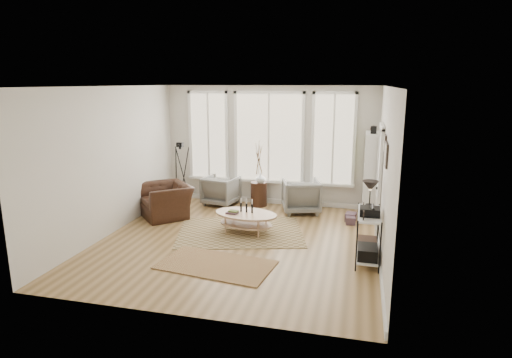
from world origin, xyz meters
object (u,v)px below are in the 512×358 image
(low_shelf, at_px, (368,231))
(armchair_left, at_px, (221,190))
(coffee_table, at_px, (246,217))
(bookcase, at_px, (371,175))
(side_table, at_px, (259,174))
(accent_chair, at_px, (166,201))
(armchair_right, at_px, (301,196))

(low_shelf, relative_size, armchair_left, 1.66)
(coffee_table, xyz_separation_m, armchair_left, (-1.12, 1.82, 0.04))
(bookcase, height_order, coffee_table, bookcase)
(side_table, bearing_deg, bookcase, -4.91)
(accent_chair, bearing_deg, side_table, 81.96)
(bookcase, xyz_separation_m, accent_chair, (-4.46, -1.11, -0.59))
(bookcase, distance_m, low_shelf, 2.56)
(coffee_table, height_order, armchair_right, armchair_right)
(coffee_table, height_order, side_table, side_table)
(bookcase, distance_m, armchair_right, 1.65)
(armchair_left, bearing_deg, side_table, -161.87)
(armchair_right, distance_m, accent_chair, 3.10)
(low_shelf, bearing_deg, accent_chair, 162.25)
(armchair_left, xyz_separation_m, accent_chair, (-0.90, -1.22, 0.01))
(coffee_table, distance_m, accent_chair, 2.12)
(bookcase, relative_size, low_shelf, 1.58)
(armchair_left, height_order, armchair_right, armchair_right)
(bookcase, bearing_deg, armchair_left, 178.25)
(low_shelf, height_order, coffee_table, low_shelf)
(armchair_right, distance_m, side_table, 1.19)
(bookcase, height_order, side_table, bookcase)
(side_table, height_order, accent_chair, side_table)
(bookcase, height_order, armchair_right, bookcase)
(low_shelf, distance_m, armchair_left, 4.38)
(armchair_left, relative_size, armchair_right, 0.92)
(coffee_table, bearing_deg, low_shelf, -18.71)
(armchair_left, bearing_deg, bookcase, -170.73)
(armchair_left, xyz_separation_m, side_table, (0.93, 0.12, 0.44))
(bookcase, height_order, armchair_left, bookcase)
(accent_chair, bearing_deg, coffee_table, 29.36)
(armchair_left, height_order, accent_chair, accent_chair)
(bookcase, relative_size, side_table, 1.24)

